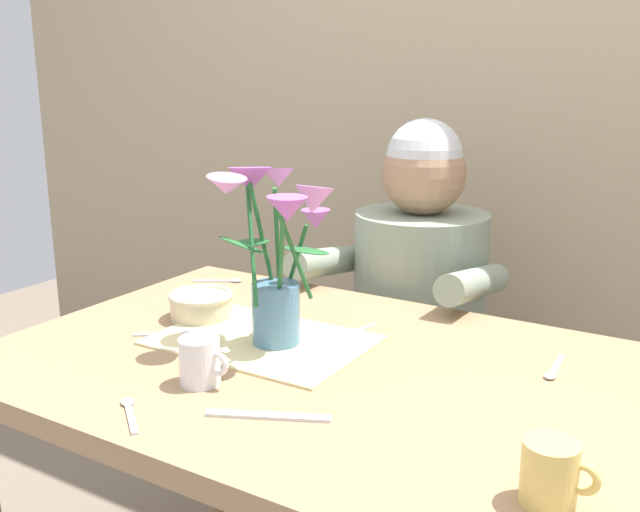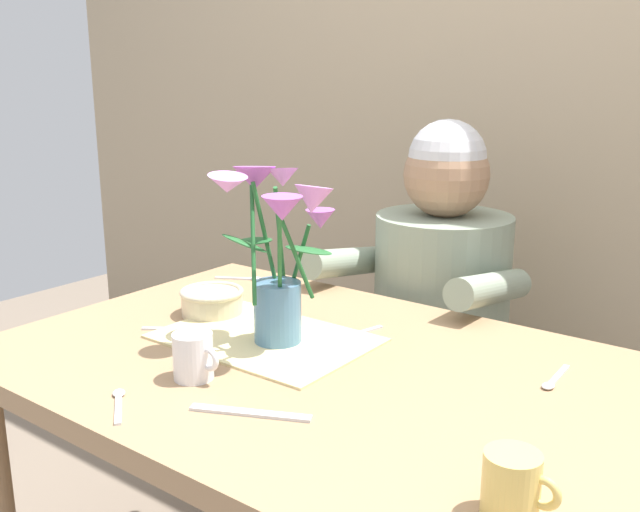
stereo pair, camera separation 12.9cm
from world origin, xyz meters
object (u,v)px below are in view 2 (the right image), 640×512
at_px(seated_person, 438,344).
at_px(flower_vase, 277,249).
at_px(dinner_knife, 250,413).
at_px(ceramic_bowl, 212,301).
at_px(ceramic_mug, 194,356).
at_px(tea_cup, 513,485).

relative_size(seated_person, flower_vase, 3.37).
xyz_separation_m(seated_person, dinner_knife, (0.12, -0.84, 0.18)).
distance_m(flower_vase, ceramic_bowl, 0.28).
bearing_deg(dinner_knife, flower_vase, 96.92).
xyz_separation_m(ceramic_bowl, ceramic_mug, (0.22, -0.25, 0.01)).
height_order(ceramic_bowl, tea_cup, tea_cup).
xyz_separation_m(ceramic_bowl, tea_cup, (0.80, -0.30, 0.01)).
bearing_deg(tea_cup, dinner_knife, 179.28).
xyz_separation_m(ceramic_mug, tea_cup, (0.58, -0.05, 0.00)).
relative_size(seated_person, dinner_knife, 5.97).
xyz_separation_m(flower_vase, ceramic_bowl, (-0.23, 0.05, -0.16)).
bearing_deg(ceramic_bowl, dinner_knife, -37.73).
height_order(seated_person, tea_cup, seated_person).
distance_m(seated_person, dinner_knife, 0.87).
distance_m(flower_vase, tea_cup, 0.64).
xyz_separation_m(ceramic_bowl, dinner_knife, (0.38, -0.29, -0.03)).
height_order(seated_person, flower_vase, seated_person).
bearing_deg(flower_vase, seated_person, 86.74).
distance_m(seated_person, tea_cup, 1.02).
relative_size(dinner_knife, tea_cup, 2.04).
bearing_deg(seated_person, ceramic_mug, -95.17).
relative_size(seated_person, ceramic_bowl, 8.35).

